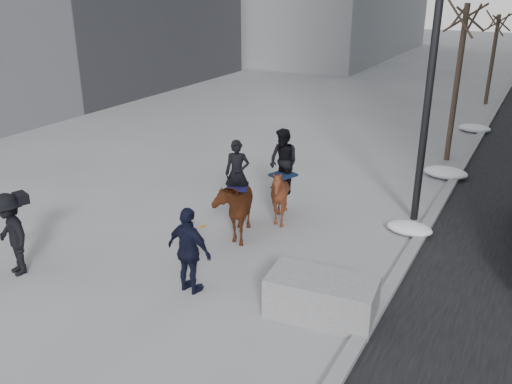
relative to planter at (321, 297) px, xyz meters
The scene contains 11 objects.
ground 2.18m from the planter, behind, with size 120.00×120.00×0.00m, color gray.
curb 10.29m from the planter, 85.15° to the left, with size 0.25×90.00×0.12m, color gray.
planter is the anchor object (origin of this frame).
tree_near 10.72m from the planter, 88.52° to the left, with size 1.20×1.20×5.55m, color #35261F, non-canonical shape.
tree_far 20.36m from the planter, 89.24° to the left, with size 1.20×1.20×4.60m, color #3A3022, non-canonical shape.
mounted_left 3.76m from the planter, 145.22° to the left, with size 1.46×1.94×2.29m.
mounted_right 4.12m from the planter, 126.63° to the left, with size 1.67×1.76×2.36m.
feeder 2.63m from the planter, behind, with size 1.07×0.91×1.75m.
camera_crew 6.32m from the planter, 165.35° to the right, with size 1.28×0.98×1.75m.
lamppost 6.93m from the planter, 84.80° to the left, with size 0.25×1.31×9.09m.
snow_piles 9.58m from the planter, 86.59° to the left, with size 1.31×11.14×0.33m.
Camera 1 is at (5.09, -8.10, 5.71)m, focal length 38.00 mm.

